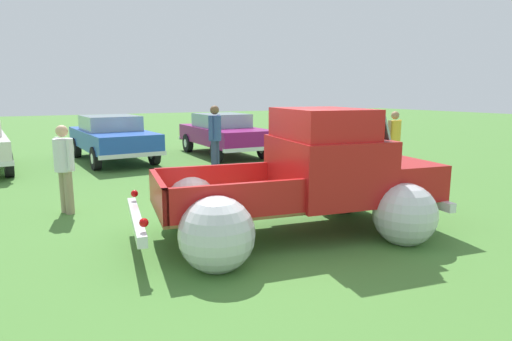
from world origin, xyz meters
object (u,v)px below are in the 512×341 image
at_px(show_car_2, 223,133).
at_px(spectator_2, 394,138).
at_px(spectator_0, 215,135).
at_px(show_car_1, 112,136).
at_px(spectator_1, 64,164).
at_px(vintage_pickup_truck, 311,184).

height_order(show_car_2, spectator_2, spectator_2).
height_order(spectator_0, spectator_2, spectator_0).
xyz_separation_m(show_car_1, show_car_2, (3.63, -0.47, -0.00)).
xyz_separation_m(show_car_2, spectator_1, (-5.46, -5.43, 0.12)).
xyz_separation_m(spectator_0, spectator_2, (4.36, -2.12, -0.10)).
relative_size(vintage_pickup_truck, spectator_2, 2.92).
bearing_deg(spectator_1, vintage_pickup_truck, 115.06).
height_order(show_car_1, spectator_0, spectator_0).
relative_size(vintage_pickup_truck, show_car_2, 1.13).
height_order(show_car_1, spectator_2, spectator_2).
bearing_deg(spectator_0, show_car_2, 111.95).
height_order(vintage_pickup_truck, spectator_2, vintage_pickup_truck).
bearing_deg(show_car_2, spectator_2, 28.56).
bearing_deg(spectator_0, spectator_1, -99.32).
bearing_deg(spectator_1, show_car_2, -158.09).
distance_m(spectator_1, spectator_2, 8.25).
height_order(spectator_0, spectator_1, spectator_0).
distance_m(vintage_pickup_truck, show_car_1, 8.96).
distance_m(spectator_0, spectator_1, 4.56).
relative_size(spectator_1, spectator_2, 0.96).
xyz_separation_m(show_car_1, spectator_2, (6.42, -5.64, 0.16)).
distance_m(spectator_0, spectator_2, 4.85).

